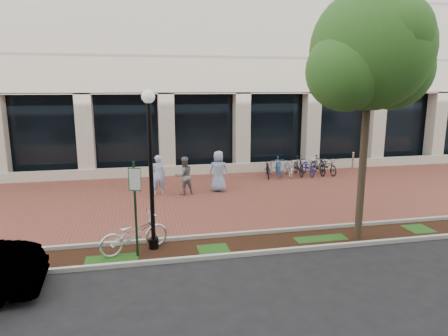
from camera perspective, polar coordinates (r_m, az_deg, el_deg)
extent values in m
plane|color=black|center=(16.81, -0.01, -4.08)|extent=(120.00, 120.00, 0.00)
cube|color=brown|center=(16.80, -0.01, -4.06)|extent=(40.00, 9.00, 0.01)
cube|color=black|center=(11.99, 5.28, -10.68)|extent=(40.00, 1.50, 0.01)
cube|color=#B0B0A6|center=(12.64, 4.27, -9.20)|extent=(40.00, 0.12, 0.12)
cube|color=#B0B0A6|center=(11.31, 6.43, -11.81)|extent=(40.00, 0.12, 0.12)
cube|color=black|center=(21.83, -3.07, 5.16)|extent=(40.00, 0.15, 4.20)
cube|color=#BCB3A0|center=(21.05, -2.55, -0.18)|extent=(40.00, 0.25, 0.50)
cube|color=#BCB3A0|center=(21.14, -2.77, 4.95)|extent=(0.80, 0.80, 4.20)
cube|color=#12331A|center=(10.90, -12.52, -5.88)|extent=(0.05, 0.05, 2.63)
cube|color=#186234|center=(10.65, -12.72, -1.60)|extent=(0.34, 0.02, 0.62)
cube|color=silver|center=(10.64, -12.72, -1.62)|extent=(0.30, 0.01, 0.56)
cylinder|color=black|center=(11.72, -10.01, -10.59)|extent=(0.28, 0.28, 0.30)
cylinder|color=black|center=(11.14, -10.35, -1.43)|extent=(0.12, 0.12, 4.13)
sphere|color=silver|center=(10.87, -10.78, 9.99)|extent=(0.36, 0.36, 0.36)
cylinder|color=#4B3B2B|center=(12.45, 19.09, -1.16)|extent=(0.22, 0.22, 3.85)
sphere|color=#274D18|center=(12.22, 20.24, 15.61)|extent=(3.38, 3.38, 3.38)
sphere|color=#274D18|center=(12.97, 22.85, 12.90)|extent=(2.36, 2.36, 2.36)
sphere|color=#274D18|center=(11.54, 17.06, 13.14)|extent=(2.19, 2.19, 2.19)
imported|color=silver|center=(11.48, -12.70, -9.14)|extent=(2.12, 1.45, 1.06)
imported|color=#99B4E5|center=(17.13, -9.39, -0.98)|extent=(0.65, 0.45, 1.71)
imported|color=slate|center=(17.01, -5.73, -1.10)|extent=(0.95, 0.84, 1.64)
imported|color=#8097C0|center=(17.42, -0.79, -0.46)|extent=(1.01, 0.80, 1.81)
cylinder|color=silver|center=(23.30, 17.91, 0.88)|extent=(0.11, 0.11, 0.87)
sphere|color=silver|center=(23.22, 17.99, 2.06)|extent=(0.12, 0.12, 0.12)
imported|color=black|center=(20.41, 6.31, -0.04)|extent=(1.00, 1.80, 0.90)
imported|color=#21529A|center=(20.58, 7.77, 0.16)|extent=(0.78, 1.72, 1.00)
imported|color=silver|center=(20.78, 9.19, 0.08)|extent=(0.84, 1.78, 0.90)
imported|color=black|center=(20.97, 10.60, 0.28)|extent=(0.62, 1.69, 1.00)
imported|color=navy|center=(21.19, 11.97, 0.21)|extent=(0.66, 1.73, 0.90)
imported|color=black|center=(21.41, 13.32, 0.39)|extent=(0.49, 1.66, 1.00)
imported|color=black|center=(21.66, 14.63, 0.32)|extent=(0.71, 1.74, 0.90)
cylinder|color=silver|center=(20.99, 10.59, 0.01)|extent=(0.04, 0.04, 0.80)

